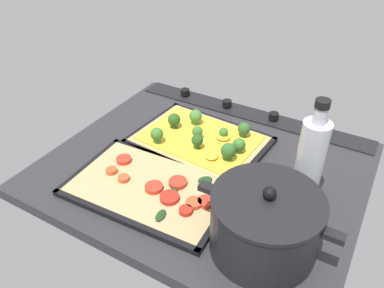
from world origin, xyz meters
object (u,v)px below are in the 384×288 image
Objects in this scene: cooking_pot at (265,224)px; oil_bottle at (310,160)px; baking_tray_front at (200,142)px; veggie_pizza_back at (152,187)px; broccoli_pizza at (201,138)px; baking_tray_back at (150,189)px.

oil_bottle reaches higher than cooking_pot.
veggie_pizza_back reaches higher than baking_tray_front.
broccoli_pizza is 0.94× the size of veggie_pizza_back.
oil_bottle is (-2.62, -17.74, 3.88)cm from cooking_pot.
oil_bottle is at bearing -153.44° from baking_tray_back.
veggie_pizza_back is (0.03, 21.69, 0.73)cm from baking_tray_front.
baking_tray_back is 1.54× the size of oil_bottle.
veggie_pizza_back is (0.66, 21.51, -0.88)cm from broccoli_pizza.
broccoli_pizza is 0.88× the size of baking_tray_back.
baking_tray_front is 1.74cm from broccoli_pizza.
veggie_pizza_back is at bearing -5.59° from cooking_pot.
cooking_pot is (-27.07, 24.35, 6.00)cm from baking_tray_front.
broccoli_pizza is at bearing -12.48° from oil_bottle.
baking_tray_front is at bearing -12.55° from oil_bottle.
cooking_pot is at bearing 174.71° from baking_tray_back.
baking_tray_front is 1.08× the size of broccoli_pizza.
cooking_pot is 1.12× the size of oil_bottle.
baking_tray_front is at bearing -15.96° from broccoli_pizza.
veggie_pizza_back is 1.43× the size of oil_bottle.
veggie_pizza_back is (-0.63, -0.09, 0.73)cm from baking_tray_back.
broccoli_pizza is 21.70cm from baking_tray_back.
broccoli_pizza is 30.89cm from oil_bottle.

